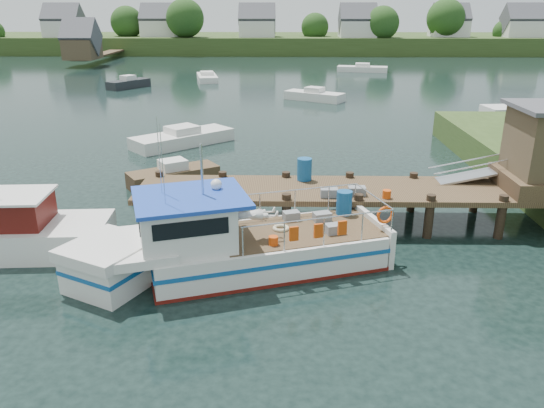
{
  "coord_description": "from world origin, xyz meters",
  "views": [
    {
      "loc": [
        -0.68,
        -18.61,
        7.66
      ],
      "look_at": [
        -1.0,
        -1.5,
        1.3
      ],
      "focal_mm": 35.0,
      "sensor_mm": 36.0,
      "label": 1
    }
  ],
  "objects_px": {
    "lobster_boat": "(228,245)",
    "moored_a": "(183,138)",
    "moored_far": "(362,69)",
    "dock": "(480,167)",
    "moored_rowboat": "(174,176)",
    "moored_b": "(314,95)",
    "moored_d": "(207,77)",
    "moored_e": "(128,83)",
    "moored_c": "(533,110)"
  },
  "relations": [
    {
      "from": "moored_rowboat",
      "to": "moored_d",
      "type": "height_order",
      "value": "moored_rowboat"
    },
    {
      "from": "moored_rowboat",
      "to": "moored_a",
      "type": "distance_m",
      "value": 7.62
    },
    {
      "from": "moored_far",
      "to": "moored_a",
      "type": "relative_size",
      "value": 1.1
    },
    {
      "from": "moored_a",
      "to": "moored_c",
      "type": "bearing_deg",
      "value": -1.44
    },
    {
      "from": "moored_d",
      "to": "moored_rowboat",
      "type": "bearing_deg",
      "value": -66.39
    },
    {
      "from": "moored_d",
      "to": "moored_b",
      "type": "bearing_deg",
      "value": -31.5
    },
    {
      "from": "moored_e",
      "to": "moored_d",
      "type": "bearing_deg",
      "value": 63.49
    },
    {
      "from": "moored_rowboat",
      "to": "moored_c",
      "type": "bearing_deg",
      "value": 32.58
    },
    {
      "from": "moored_b",
      "to": "moored_d",
      "type": "relative_size",
      "value": 0.88
    },
    {
      "from": "dock",
      "to": "moored_e",
      "type": "xyz_separation_m",
      "value": [
        -22.71,
        35.46,
        -1.77
      ]
    },
    {
      "from": "moored_rowboat",
      "to": "moored_e",
      "type": "relative_size",
      "value": 0.9
    },
    {
      "from": "dock",
      "to": "moored_rowboat",
      "type": "bearing_deg",
      "value": 159.86
    },
    {
      "from": "lobster_boat",
      "to": "moored_far",
      "type": "bearing_deg",
      "value": 59.91
    },
    {
      "from": "moored_far",
      "to": "moored_d",
      "type": "bearing_deg",
      "value": -158.35
    },
    {
      "from": "moored_far",
      "to": "moored_c",
      "type": "xyz_separation_m",
      "value": [
        8.68,
        -28.97,
        0.03
      ]
    },
    {
      "from": "moored_b",
      "to": "moored_d",
      "type": "height_order",
      "value": "moored_b"
    },
    {
      "from": "moored_a",
      "to": "moored_rowboat",
      "type": "bearing_deg",
      "value": -105.29
    },
    {
      "from": "moored_rowboat",
      "to": "moored_b",
      "type": "xyz_separation_m",
      "value": [
        7.77,
        23.72,
        -0.01
      ]
    },
    {
      "from": "moored_far",
      "to": "moored_c",
      "type": "relative_size",
      "value": 0.87
    },
    {
      "from": "moored_rowboat",
      "to": "moored_b",
      "type": "distance_m",
      "value": 24.96
    },
    {
      "from": "lobster_boat",
      "to": "moored_a",
      "type": "distance_m",
      "value": 16.56
    },
    {
      "from": "moored_rowboat",
      "to": "moored_a",
      "type": "bearing_deg",
      "value": 94.07
    },
    {
      "from": "dock",
      "to": "moored_rowboat",
      "type": "relative_size",
      "value": 3.97
    },
    {
      "from": "lobster_boat",
      "to": "moored_rowboat",
      "type": "distance_m",
      "value": 9.08
    },
    {
      "from": "moored_rowboat",
      "to": "moored_b",
      "type": "bearing_deg",
      "value": 68.93
    },
    {
      "from": "moored_a",
      "to": "moored_b",
      "type": "xyz_separation_m",
      "value": [
        8.7,
        16.16,
        0.01
      ]
    },
    {
      "from": "dock",
      "to": "moored_rowboat",
      "type": "height_order",
      "value": "dock"
    },
    {
      "from": "moored_far",
      "to": "moored_b",
      "type": "relative_size",
      "value": 1.21
    },
    {
      "from": "dock",
      "to": "moored_b",
      "type": "relative_size",
      "value": 3.08
    },
    {
      "from": "lobster_boat",
      "to": "moored_d",
      "type": "xyz_separation_m",
      "value": [
        -6.74,
        45.41,
        -0.51
      ]
    },
    {
      "from": "moored_c",
      "to": "moored_e",
      "type": "relative_size",
      "value": 1.6
    },
    {
      "from": "moored_rowboat",
      "to": "moored_far",
      "type": "distance_m",
      "value": 48.36
    },
    {
      "from": "lobster_boat",
      "to": "moored_e",
      "type": "xyz_separation_m",
      "value": [
        -13.9,
        39.45,
        -0.41
      ]
    },
    {
      "from": "moored_rowboat",
      "to": "moored_c",
      "type": "distance_m",
      "value": 29.21
    },
    {
      "from": "moored_far",
      "to": "moored_a",
      "type": "height_order",
      "value": "moored_a"
    },
    {
      "from": "moored_e",
      "to": "moored_rowboat",
      "type": "bearing_deg",
      "value": -47.49
    },
    {
      "from": "dock",
      "to": "moored_a",
      "type": "height_order",
      "value": "dock"
    },
    {
      "from": "moored_b",
      "to": "moored_a",
      "type": "bearing_deg",
      "value": -122.4
    },
    {
      "from": "dock",
      "to": "moored_far",
      "type": "relative_size",
      "value": 2.55
    },
    {
      "from": "dock",
      "to": "lobster_boat",
      "type": "height_order",
      "value": "lobster_boat"
    },
    {
      "from": "lobster_boat",
      "to": "moored_e",
      "type": "distance_m",
      "value": 41.82
    },
    {
      "from": "dock",
      "to": "moored_e",
      "type": "distance_m",
      "value": 42.14
    },
    {
      "from": "lobster_boat",
      "to": "moored_far",
      "type": "xyz_separation_m",
      "value": [
        11.77,
        54.38,
        -0.49
      ]
    },
    {
      "from": "lobster_boat",
      "to": "moored_d",
      "type": "height_order",
      "value": "lobster_boat"
    },
    {
      "from": "moored_far",
      "to": "moored_e",
      "type": "distance_m",
      "value": 29.7
    },
    {
      "from": "moored_d",
      "to": "lobster_boat",
      "type": "bearing_deg",
      "value": -63.23
    },
    {
      "from": "moored_rowboat",
      "to": "moored_far",
      "type": "height_order",
      "value": "moored_rowboat"
    },
    {
      "from": "dock",
      "to": "lobster_boat",
      "type": "bearing_deg",
      "value": -155.65
    },
    {
      "from": "moored_rowboat",
      "to": "moored_c",
      "type": "relative_size",
      "value": 0.56
    },
    {
      "from": "moored_rowboat",
      "to": "lobster_boat",
      "type": "bearing_deg",
      "value": -71.46
    }
  ]
}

